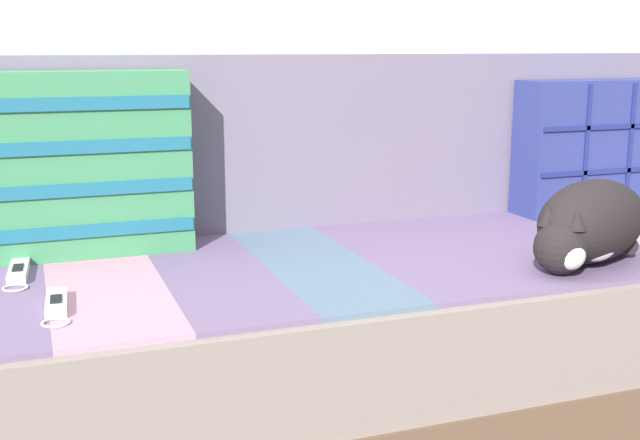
{
  "coord_description": "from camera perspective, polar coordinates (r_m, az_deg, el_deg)",
  "views": [
    {
      "loc": [
        -0.78,
        -1.48,
        0.85
      ],
      "look_at": [
        -0.22,
        0.05,
        0.5
      ],
      "focal_mm": 45.0,
      "sensor_mm": 36.0,
      "label": 1
    }
  ],
  "objects": [
    {
      "name": "ground_plane",
      "position": [
        1.88,
        7.09,
        -14.84
      ],
      "size": [
        14.0,
        14.0,
        0.0
      ],
      "primitive_type": "plane",
      "color": "#564C47"
    },
    {
      "name": "couch",
      "position": [
        1.91,
        5.48,
        -7.96
      ],
      "size": [
        2.11,
        0.84,
        0.4
      ],
      "color": "brown",
      "rests_on": "ground_plane"
    },
    {
      "name": "sofa_backrest",
      "position": [
        2.13,
        1.59,
        5.85
      ],
      "size": [
        2.06,
        0.14,
        0.43
      ],
      "color": "slate",
      "rests_on": "couch"
    },
    {
      "name": "throw_pillow_quilted",
      "position": [
        2.35,
        18.79,
        4.97
      ],
      "size": [
        0.44,
        0.14,
        0.37
      ],
      "color": "navy",
      "rests_on": "couch"
    },
    {
      "name": "throw_pillow_striped",
      "position": [
        1.84,
        -15.94,
        3.87
      ],
      "size": [
        0.42,
        0.14,
        0.4
      ],
      "color": "#3D8956",
      "rests_on": "couch"
    },
    {
      "name": "sleeping_cat",
      "position": [
        1.8,
        18.61,
        -0.3
      ],
      "size": [
        0.4,
        0.34,
        0.18
      ],
      "color": "black",
      "rests_on": "couch"
    },
    {
      "name": "game_remote_near",
      "position": [
        1.73,
        -20.66,
        -3.5
      ],
      "size": [
        0.06,
        0.2,
        0.02
      ],
      "color": "white",
      "rests_on": "couch"
    },
    {
      "name": "game_remote_far",
      "position": [
        1.5,
        -18.23,
        -5.72
      ],
      "size": [
        0.05,
        0.18,
        0.02
      ],
      "color": "white",
      "rests_on": "couch"
    }
  ]
}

